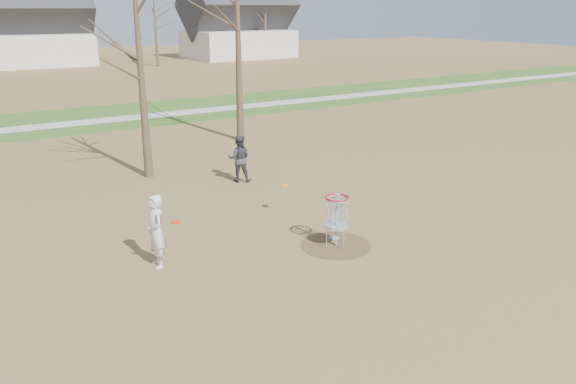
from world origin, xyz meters
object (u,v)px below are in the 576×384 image
Objects in this scene: player_standing at (156,231)px; disc_grounded at (335,238)px; player_throwing at (239,159)px; disc_golf_basket at (337,212)px.

disc_grounded is at bearing 81.45° from player_standing.
player_throwing reaches higher than disc_golf_basket.
player_standing is at bearing 168.81° from disc_grounded.
disc_golf_basket is at bearing -122.18° from disc_grounded.
player_standing is at bearing 76.83° from player_throwing.
disc_golf_basket is (-0.23, -0.37, 0.89)m from disc_grounded.
disc_grounded is 1.00m from disc_golf_basket.
disc_golf_basket is at bearing 76.13° from player_standing.
player_standing is 6.89m from player_throwing.
disc_golf_basket is (4.23, -1.25, 0.05)m from player_standing.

